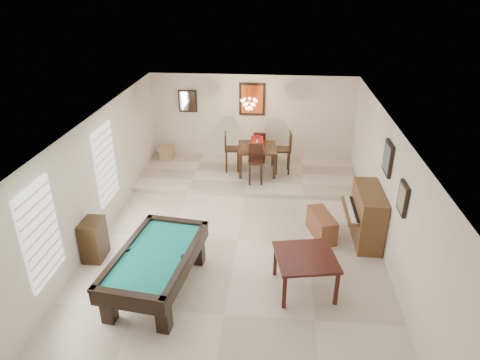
% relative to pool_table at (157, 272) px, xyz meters
% --- Properties ---
extents(ground_plane, '(6.00, 9.00, 0.02)m').
position_rel_pool_table_xyz_m(ground_plane, '(1.28, 1.70, -0.39)').
color(ground_plane, beige).
extents(wall_back, '(6.00, 0.04, 2.60)m').
position_rel_pool_table_xyz_m(wall_back, '(1.28, 6.20, 0.92)').
color(wall_back, silver).
rests_on(wall_back, ground_plane).
extents(wall_left, '(0.04, 9.00, 2.60)m').
position_rel_pool_table_xyz_m(wall_left, '(-1.72, 1.70, 0.92)').
color(wall_left, silver).
rests_on(wall_left, ground_plane).
extents(wall_right, '(0.04, 9.00, 2.60)m').
position_rel_pool_table_xyz_m(wall_right, '(4.28, 1.70, 0.92)').
color(wall_right, silver).
rests_on(wall_right, ground_plane).
extents(ceiling, '(6.00, 9.00, 0.04)m').
position_rel_pool_table_xyz_m(ceiling, '(1.28, 1.70, 2.22)').
color(ceiling, white).
rests_on(ceiling, wall_back).
extents(dining_step, '(6.00, 2.50, 0.12)m').
position_rel_pool_table_xyz_m(dining_step, '(1.28, 4.95, -0.32)').
color(dining_step, beige).
rests_on(dining_step, ground_plane).
extents(window_left_front, '(0.06, 1.00, 1.70)m').
position_rel_pool_table_xyz_m(window_left_front, '(-1.69, -0.50, 1.02)').
color(window_left_front, white).
rests_on(window_left_front, wall_left).
extents(window_left_rear, '(0.06, 1.00, 1.70)m').
position_rel_pool_table_xyz_m(window_left_rear, '(-1.69, 2.30, 1.02)').
color(window_left_rear, white).
rests_on(window_left_rear, wall_left).
extents(pool_table, '(1.53, 2.44, 0.77)m').
position_rel_pool_table_xyz_m(pool_table, '(0.00, 0.00, 0.00)').
color(pool_table, black).
rests_on(pool_table, ground_plane).
extents(square_table, '(1.21, 1.21, 0.72)m').
position_rel_pool_table_xyz_m(square_table, '(2.63, 0.25, -0.03)').
color(square_table, black).
rests_on(square_table, ground_plane).
extents(upright_piano, '(0.78, 1.39, 1.16)m').
position_rel_pool_table_xyz_m(upright_piano, '(3.87, 2.01, 0.19)').
color(upright_piano, brown).
rests_on(upright_piano, ground_plane).
extents(piano_bench, '(0.62, 1.02, 0.53)m').
position_rel_pool_table_xyz_m(piano_bench, '(3.08, 2.06, -0.12)').
color(piano_bench, brown).
rests_on(piano_bench, ground_plane).
extents(apothecary_chest, '(0.37, 0.56, 0.84)m').
position_rel_pool_table_xyz_m(apothecary_chest, '(-1.50, 0.83, 0.04)').
color(apothecary_chest, black).
rests_on(apothecary_chest, ground_plane).
extents(dining_table, '(1.13, 1.13, 0.87)m').
position_rel_pool_table_xyz_m(dining_table, '(1.51, 5.03, 0.17)').
color(dining_table, black).
rests_on(dining_table, dining_step).
extents(flower_vase, '(0.13, 0.13, 0.22)m').
position_rel_pool_table_xyz_m(flower_vase, '(1.51, 5.03, 0.72)').
color(flower_vase, red).
rests_on(flower_vase, dining_table).
extents(dining_chair_south, '(0.42, 0.42, 1.05)m').
position_rel_pool_table_xyz_m(dining_chair_south, '(1.51, 4.32, 0.26)').
color(dining_chair_south, black).
rests_on(dining_chair_south, dining_step).
extents(dining_chair_north, '(0.36, 0.36, 0.95)m').
position_rel_pool_table_xyz_m(dining_chair_north, '(1.54, 5.78, 0.21)').
color(dining_chair_north, black).
rests_on(dining_chair_north, dining_step).
extents(dining_chair_west, '(0.46, 0.46, 1.11)m').
position_rel_pool_table_xyz_m(dining_chair_west, '(0.80, 5.07, 0.29)').
color(dining_chair_west, black).
rests_on(dining_chair_west, dining_step).
extents(dining_chair_east, '(0.46, 0.46, 1.18)m').
position_rel_pool_table_xyz_m(dining_chair_east, '(2.21, 5.06, 0.32)').
color(dining_chair_east, black).
rests_on(dining_chair_east, dining_step).
extents(corner_bench, '(0.38, 0.47, 0.40)m').
position_rel_pool_table_xyz_m(corner_bench, '(-1.28, 5.77, -0.06)').
color(corner_bench, tan).
rests_on(corner_bench, dining_step).
extents(chandelier, '(0.44, 0.44, 0.60)m').
position_rel_pool_table_xyz_m(chandelier, '(1.28, 4.90, 1.82)').
color(chandelier, '#FFE5B2').
rests_on(chandelier, ceiling).
extents(back_painting, '(0.75, 0.06, 0.95)m').
position_rel_pool_table_xyz_m(back_painting, '(1.28, 6.16, 1.52)').
color(back_painting, '#D84C14').
rests_on(back_painting, wall_back).
extents(back_mirror, '(0.55, 0.06, 0.65)m').
position_rel_pool_table_xyz_m(back_mirror, '(-0.62, 6.16, 1.42)').
color(back_mirror, white).
rests_on(back_mirror, wall_back).
extents(right_picture_upper, '(0.06, 0.55, 0.65)m').
position_rel_pool_table_xyz_m(right_picture_upper, '(4.24, 2.00, 1.52)').
color(right_picture_upper, slate).
rests_on(right_picture_upper, wall_right).
extents(right_picture_lower, '(0.06, 0.45, 0.55)m').
position_rel_pool_table_xyz_m(right_picture_lower, '(4.24, 0.70, 1.32)').
color(right_picture_lower, gray).
rests_on(right_picture_lower, wall_right).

